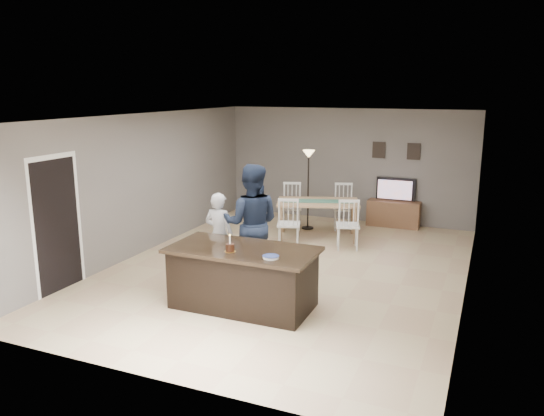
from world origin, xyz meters
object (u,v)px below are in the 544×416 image
at_px(tv_console, 393,214).
at_px(dining_table, 318,208).
at_px(television, 395,190).
at_px(floor_lamp, 308,168).
at_px(man, 251,223).
at_px(kitchen_island, 243,277).
at_px(birthday_cake, 230,247).
at_px(plate_stack, 271,257).
at_px(woman, 219,235).

distance_m(tv_console, dining_table, 2.13).
bearing_deg(television, dining_table, 51.72).
relative_size(tv_console, floor_lamp, 0.66).
xyz_separation_m(man, dining_table, (0.22, 2.90, -0.32)).
xyz_separation_m(tv_console, television, (0.00, 0.07, 0.56)).
distance_m(television, dining_table, 2.16).
bearing_deg(dining_table, tv_console, 32.13).
height_order(kitchen_island, television, television).
bearing_deg(birthday_cake, man, 101.34).
relative_size(television, floor_lamp, 0.51).
height_order(plate_stack, dining_table, dining_table).
height_order(television, plate_stack, television).
xyz_separation_m(television, dining_table, (-1.33, -1.69, -0.19)).
bearing_deg(woman, floor_lamp, -94.28).
distance_m(kitchen_island, dining_table, 3.96).
height_order(television, dining_table, television).
distance_m(woman, dining_table, 3.03).
bearing_deg(kitchen_island, tv_console, 77.84).
distance_m(tv_console, plate_stack, 5.90).
bearing_deg(woman, kitchen_island, 134.09).
height_order(man, dining_table, man).
distance_m(television, man, 4.84).
height_order(woman, dining_table, woman).
height_order(tv_console, dining_table, dining_table).
xyz_separation_m(kitchen_island, birthday_cake, (-0.10, -0.21, 0.51)).
xyz_separation_m(birthday_cake, dining_table, (-0.04, 4.16, -0.29)).
relative_size(kitchen_island, man, 1.09).
relative_size(birthday_cake, dining_table, 0.11).
relative_size(woman, birthday_cake, 5.74).
bearing_deg(dining_table, television, 33.31).
height_order(man, plate_stack, man).
height_order(woman, birthday_cake, woman).
bearing_deg(floor_lamp, television, 30.31).
xyz_separation_m(tv_console, man, (-1.55, -4.52, 0.69)).
distance_m(tv_console, television, 0.57).
height_order(kitchen_island, woman, woman).
bearing_deg(woman, plate_stack, 140.69).
distance_m(woman, plate_stack, 2.00).
bearing_deg(tv_console, woman, -115.39).
height_order(television, man, man).
relative_size(tv_console, man, 0.61).
relative_size(tv_console, birthday_cake, 4.72).
bearing_deg(dining_table, floor_lamp, 106.17).
xyz_separation_m(plate_stack, dining_table, (-0.69, 4.22, -0.25)).
xyz_separation_m(kitchen_island, tv_console, (1.20, 5.57, -0.15)).
relative_size(man, dining_table, 0.84).
bearing_deg(man, birthday_cake, 84.30).
height_order(kitchen_island, man, man).
height_order(woman, plate_stack, woman).
height_order(tv_console, woman, woman).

